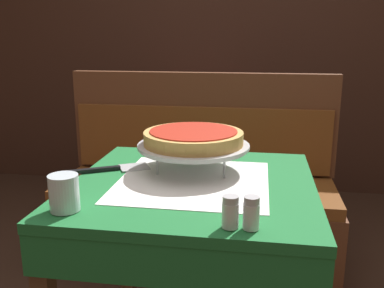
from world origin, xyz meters
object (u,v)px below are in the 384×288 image
object	(u,v)px
deep_dish_pizza	(193,137)
water_glass_near	(64,193)
napkin_holder	(226,143)
pizza_pan_stand	(193,147)
salt_shaker	(230,212)
condiment_caddy	(184,96)
dining_table_rear	(193,118)
booth_bench	(196,209)
pepper_shaker	(251,213)
pizza_server	(110,169)
dining_table_front	(193,210)

from	to	relation	value
deep_dish_pizza	water_glass_near	size ratio (longest dim) A/B	3.45
napkin_holder	deep_dish_pizza	bearing A→B (deg)	-112.30
pizza_pan_stand	napkin_holder	bearing A→B (deg)	67.70
pizza_pan_stand	salt_shaker	size ratio (longest dim) A/B	4.74
condiment_caddy	deep_dish_pizza	bearing A→B (deg)	-78.65
napkin_holder	pizza_pan_stand	bearing A→B (deg)	-112.30
salt_shaker	dining_table_rear	bearing A→B (deg)	101.47
booth_bench	condiment_caddy	distance (m)	0.90
pizza_pan_stand	napkin_holder	distance (m)	0.25
water_glass_near	napkin_holder	distance (m)	0.73
booth_bench	pepper_shaker	xyz separation A→B (m)	(0.30, -1.15, 0.50)
pizza_server	pepper_shaker	size ratio (longest dim) A/B	3.44
deep_dish_pizza	salt_shaker	distance (m)	0.46
booth_bench	pizza_pan_stand	bearing A→B (deg)	-82.36
booth_bench	deep_dish_pizza	size ratio (longest dim) A/B	4.31
napkin_holder	condiment_caddy	world-z (taller)	condiment_caddy
dining_table_front	pizza_server	distance (m)	0.33
dining_table_rear	water_glass_near	xyz separation A→B (m)	(-0.04, -1.92, 0.16)
salt_shaker	napkin_holder	xyz separation A→B (m)	(-0.06, 0.66, 0.01)
dining_table_front	water_glass_near	bearing A→B (deg)	-136.17
condiment_caddy	salt_shaker	bearing A→B (deg)	-76.57
deep_dish_pizza	booth_bench	bearing A→B (deg)	97.64
salt_shaker	napkin_holder	distance (m)	0.66
deep_dish_pizza	napkin_holder	size ratio (longest dim) A/B	3.37
pizza_pan_stand	deep_dish_pizza	distance (m)	0.03
pizza_pan_stand	salt_shaker	xyz separation A→B (m)	(0.16, -0.43, -0.04)
booth_bench	napkin_holder	xyz separation A→B (m)	(0.19, -0.49, 0.50)
pepper_shaker	napkin_holder	size ratio (longest dim) A/B	0.82
booth_bench	water_glass_near	world-z (taller)	booth_bench
dining_table_rear	booth_bench	bearing A→B (deg)	-79.92
pepper_shaker	napkin_holder	distance (m)	0.67
deep_dish_pizza	pepper_shaker	distance (m)	0.48
pizza_pan_stand	condiment_caddy	world-z (taller)	condiment_caddy
pizza_pan_stand	water_glass_near	size ratio (longest dim) A/B	3.90
booth_bench	pizza_server	bearing A→B (deg)	-103.76
water_glass_near	condiment_caddy	xyz separation A→B (m)	(-0.01, 1.83, 0.00)
condiment_caddy	pepper_shaker	bearing A→B (deg)	-75.14
pizza_pan_stand	pepper_shaker	xyz separation A→B (m)	(0.21, -0.43, -0.04)
pizza_server	salt_shaker	distance (m)	0.59
pizza_server	condiment_caddy	bearing A→B (deg)	90.13
dining_table_front	deep_dish_pizza	xyz separation A→B (m)	(-0.02, 0.11, 0.22)
salt_shaker	condiment_caddy	bearing A→B (deg)	103.43
booth_bench	pepper_shaker	size ratio (longest dim) A/B	17.74
dining_table_front	pizza_server	xyz separation A→B (m)	(-0.30, 0.07, 0.10)
water_glass_near	napkin_holder	xyz separation A→B (m)	(0.38, 0.62, -0.00)
booth_bench	pizza_pan_stand	size ratio (longest dim) A/B	3.81
water_glass_near	pepper_shaker	size ratio (longest dim) A/B	1.19
pizza_pan_stand	napkin_holder	xyz separation A→B (m)	(0.09, 0.23, -0.04)
dining_table_front	booth_bench	size ratio (longest dim) A/B	0.53
dining_table_rear	salt_shaker	bearing A→B (deg)	-78.53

